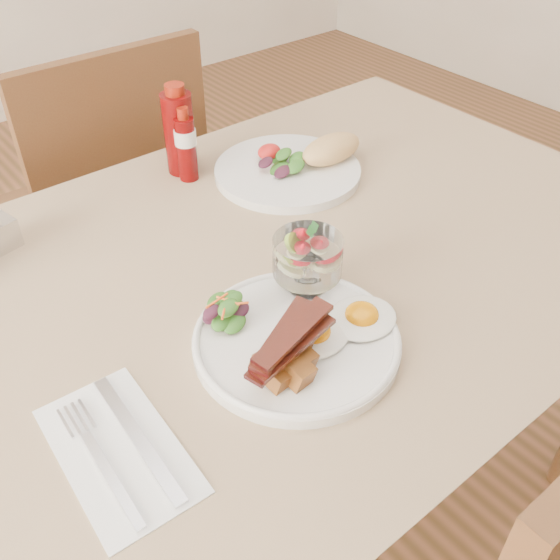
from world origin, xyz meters
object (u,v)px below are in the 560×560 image
(fruit_cup, at_px, (307,257))
(second_plate, at_px, (298,165))
(ketchup_bottle, at_px, (179,132))
(chair_far, at_px, (112,204))
(main_plate, at_px, (296,341))
(hot_sauce_bottle, at_px, (186,145))
(table, at_px, (281,299))

(fruit_cup, relative_size, second_plate, 0.34)
(second_plate, xyz_separation_m, ketchup_bottle, (-0.17, 0.15, 0.06))
(chair_far, height_order, ketchup_bottle, chair_far)
(main_plate, distance_m, hot_sauce_bottle, 0.49)
(table, relative_size, fruit_cup, 13.18)
(fruit_cup, xyz_separation_m, second_plate, (0.22, 0.28, -0.05))
(main_plate, xyz_separation_m, second_plate, (0.30, 0.35, 0.01))
(main_plate, bearing_deg, fruit_cup, 42.05)
(table, bearing_deg, fruit_cup, -107.38)
(table, xyz_separation_m, hot_sauce_bottle, (0.02, 0.30, 0.16))
(table, bearing_deg, ketchup_bottle, 85.23)
(chair_far, relative_size, fruit_cup, 9.21)
(fruit_cup, height_order, ketchup_bottle, ketchup_bottle)
(chair_far, distance_m, second_plate, 0.57)
(main_plate, bearing_deg, ketchup_bottle, 74.89)
(main_plate, bearing_deg, chair_far, 82.60)
(main_plate, relative_size, ketchup_bottle, 1.63)
(table, height_order, second_plate, second_plate)
(chair_far, distance_m, hot_sauce_bottle, 0.47)
(chair_far, distance_m, fruit_cup, 0.82)
(fruit_cup, bearing_deg, main_plate, -137.95)
(fruit_cup, height_order, hot_sauce_bottle, hot_sauce_bottle)
(table, relative_size, ketchup_bottle, 7.74)
(table, relative_size, main_plate, 4.75)
(table, bearing_deg, main_plate, -123.14)
(fruit_cup, distance_m, ketchup_bottle, 0.44)
(table, distance_m, chair_far, 0.68)
(fruit_cup, height_order, second_plate, fruit_cup)
(table, xyz_separation_m, chair_far, (0.00, 0.66, -0.14))
(main_plate, xyz_separation_m, ketchup_bottle, (0.14, 0.50, 0.07))
(chair_far, bearing_deg, second_plate, -67.82)
(table, distance_m, hot_sauce_bottle, 0.34)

